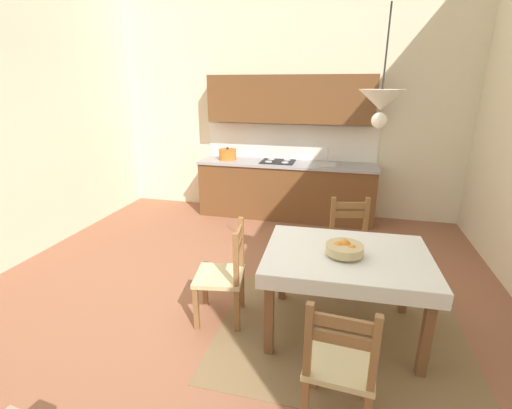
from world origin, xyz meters
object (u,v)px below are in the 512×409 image
object	(u,v)px
kitchen_cabinetry	(286,165)
dining_chair_camera_side	(340,365)
fruit_bowl	(344,249)
pendant_lamp	(381,101)
dining_chair_tv_side	(224,275)
dining_table	(346,267)
dining_chair_kitchen_side	(350,245)

from	to	relation	value
kitchen_cabinetry	dining_chair_camera_side	world-z (taller)	kitchen_cabinetry
fruit_bowl	pendant_lamp	size ratio (longest dim) A/B	0.37
dining_chair_camera_side	dining_chair_tv_side	bearing A→B (deg)	140.58
kitchen_cabinetry	fruit_bowl	bearing A→B (deg)	-71.49
dining_table	dining_chair_tv_side	size ratio (longest dim) A/B	1.48
dining_table	dining_chair_tv_side	bearing A→B (deg)	-176.09
kitchen_cabinetry	dining_chair_kitchen_side	bearing A→B (deg)	-62.12
dining_chair_camera_side	pendant_lamp	xyz separation A→B (m)	(0.15, 0.90, 1.51)
dining_chair_camera_side	pendant_lamp	bearing A→B (deg)	80.81
dining_table	dining_chair_camera_side	size ratio (longest dim) A/B	1.48
pendant_lamp	dining_chair_kitchen_side	bearing A→B (deg)	95.83
dining_chair_tv_side	fruit_bowl	distance (m)	1.09
kitchen_cabinetry	dining_chair_tv_side	bearing A→B (deg)	-91.55
kitchen_cabinetry	dining_chair_camera_side	distance (m)	3.85
kitchen_cabinetry	dining_table	distance (m)	2.95
dining_chair_kitchen_side	fruit_bowl	bearing A→B (deg)	-94.63
pendant_lamp	dining_chair_camera_side	bearing A→B (deg)	-99.19
dining_chair_camera_side	pendant_lamp	world-z (taller)	pendant_lamp
dining_table	pendant_lamp	xyz separation A→B (m)	(0.14, -0.02, 1.32)
fruit_bowl	pendant_lamp	world-z (taller)	pendant_lamp
dining_table	pendant_lamp	world-z (taller)	pendant_lamp
dining_table	fruit_bowl	size ratio (longest dim) A/B	4.58
dining_table	fruit_bowl	xyz separation A→B (m)	(-0.03, -0.05, 0.19)
kitchen_cabinetry	dining_chair_kitchen_side	size ratio (longest dim) A/B	2.99
dining_chair_kitchen_side	kitchen_cabinetry	bearing A→B (deg)	117.88
dining_chair_kitchen_side	pendant_lamp	world-z (taller)	pendant_lamp
dining_chair_tv_side	dining_chair_kitchen_side	xyz separation A→B (m)	(1.10, 0.92, 0.00)
kitchen_cabinetry	dining_table	bearing A→B (deg)	-70.69
dining_chair_tv_side	dining_chair_kitchen_side	size ratio (longest dim) A/B	1.00
kitchen_cabinetry	pendant_lamp	xyz separation A→B (m)	(1.11, -2.80, 1.09)
dining_chair_tv_side	dining_chair_kitchen_side	world-z (taller)	same
dining_chair_tv_side	pendant_lamp	size ratio (longest dim) A/B	1.16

